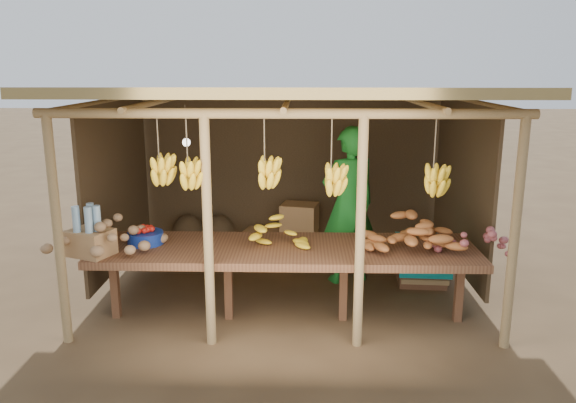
{
  "coord_description": "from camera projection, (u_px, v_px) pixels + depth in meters",
  "views": [
    {
      "loc": [
        0.16,
        -6.43,
        2.6
      ],
      "look_at": [
        0.0,
        0.0,
        1.05
      ],
      "focal_mm": 35.0,
      "sensor_mm": 36.0,
      "label": 1
    }
  ],
  "objects": [
    {
      "name": "carton_stack",
      "position": [
        287.0,
        235.0,
        7.74
      ],
      "size": [
        1.07,
        0.48,
        0.76
      ],
      "color": "#A27648",
      "rests_on": "ground"
    },
    {
      "name": "sweet_potato_heap",
      "position": [
        415.0,
        230.0,
        5.7
      ],
      "size": [
        1.16,
        0.89,
        0.36
      ],
      "primitive_type": null,
      "rotation": [
        0.0,
        0.0,
        0.3
      ],
      "color": "#A65E2A",
      "rests_on": "counter"
    },
    {
      "name": "onion_heap",
      "position": [
        480.0,
        238.0,
        5.44
      ],
      "size": [
        0.78,
        0.48,
        0.35
      ],
      "primitive_type": null,
      "rotation": [
        0.0,
        0.0,
        0.02
      ],
      "color": "#A45052",
      "rests_on": "counter"
    },
    {
      "name": "potato_heap",
      "position": [
        102.0,
        234.0,
        5.56
      ],
      "size": [
        1.16,
        0.8,
        0.37
      ],
      "primitive_type": null,
      "rotation": [
        0.0,
        0.0,
        0.14
      ],
      "color": "#99744F",
      "rests_on": "counter"
    },
    {
      "name": "bottle_box",
      "position": [
        90.0,
        236.0,
        5.46
      ],
      "size": [
        0.49,
        0.44,
        0.51
      ],
      "color": "#A27648",
      "rests_on": "counter"
    },
    {
      "name": "vendor",
      "position": [
        348.0,
        205.0,
        6.8
      ],
      "size": [
        0.83,
        0.7,
        1.93
      ],
      "primitive_type": "imported",
      "rotation": [
        0.0,
        0.0,
        3.55
      ],
      "color": "#1A7724",
      "rests_on": "ground"
    },
    {
      "name": "tomato_basin",
      "position": [
        145.0,
        236.0,
        5.83
      ],
      "size": [
        0.37,
        0.37,
        0.19
      ],
      "rotation": [
        0.0,
        0.0,
        0.22
      ],
      "color": "navy",
      "rests_on": "counter"
    },
    {
      "name": "banana_pile",
      "position": [
        275.0,
        229.0,
        5.76
      ],
      "size": [
        0.72,
        0.59,
        0.35
      ],
      "primitive_type": null,
      "rotation": [
        0.0,
        0.0,
        0.41
      ],
      "color": "yellow",
      "rests_on": "counter"
    },
    {
      "name": "burlap_sacks",
      "position": [
        204.0,
        234.0,
        7.99
      ],
      "size": [
        0.92,
        0.48,
        0.65
      ],
      "color": "#4B3923",
      "rests_on": "ground"
    },
    {
      "name": "ground",
      "position": [
        288.0,
        285.0,
        6.86
      ],
      "size": [
        60.0,
        60.0,
        0.0
      ],
      "primitive_type": "plane",
      "color": "brown",
      "rests_on": "ground"
    },
    {
      "name": "counter",
      "position": [
        286.0,
        252.0,
        5.77
      ],
      "size": [
        3.9,
        1.05,
        0.8
      ],
      "color": "brown",
      "rests_on": "ground"
    },
    {
      "name": "tarp_crate",
      "position": [
        422.0,
        259.0,
        6.86
      ],
      "size": [
        0.65,
        0.57,
        0.74
      ],
      "color": "brown",
      "rests_on": "ground"
    },
    {
      "name": "stall_structure",
      "position": [
        289.0,
        129.0,
        6.31
      ],
      "size": [
        4.7,
        3.5,
        2.43
      ],
      "color": "#A18253",
      "rests_on": "ground"
    }
  ]
}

